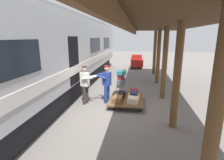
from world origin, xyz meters
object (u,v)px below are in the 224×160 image
(porter_in_overalls, at_px, (106,83))
(train_car, at_px, (41,57))
(porter_by_door, at_px, (85,84))
(suitcase_yellow_case, at_px, (134,97))
(suitcase_brown_leather, at_px, (117,99))
(suitcase_tan_vintage, at_px, (120,91))
(baggage_tug, at_px, (137,62))
(suitcase_maroon_trunk, at_px, (121,77))
(suitcase_teal_softside, at_px, (122,72))
(suitcase_black_hardshell, at_px, (119,95))
(suitcase_cream_canvas, at_px, (133,100))
(suitcase_slate_roller, at_px, (121,82))
(suitcase_gray_aluminum, at_px, (121,86))
(suitcase_navy_fabric, at_px, (134,93))
(luggage_cart, at_px, (126,99))
(suitcase_red_plastic, at_px, (134,92))

(porter_in_overalls, bearing_deg, train_car, 8.57)
(train_car, xyz_separation_m, porter_by_door, (-1.91, -0.13, -1.14))
(porter_in_overalls, distance_m, porter_by_door, 0.93)
(train_car, height_order, suitcase_yellow_case, train_car)
(suitcase_brown_leather, bearing_deg, suitcase_tan_vintage, -90.00)
(suitcase_yellow_case, xyz_separation_m, suitcase_brown_leather, (0.66, 0.55, 0.04))
(baggage_tug, bearing_deg, suitcase_yellow_case, 90.36)
(suitcase_maroon_trunk, bearing_deg, suitcase_brown_leather, 89.23)
(suitcase_tan_vintage, height_order, suitcase_teal_softside, suitcase_teal_softside)
(suitcase_yellow_case, distance_m, porter_by_door, 2.21)
(train_car, relative_size, suitcase_maroon_trunk, 48.07)
(suitcase_black_hardshell, xyz_separation_m, suitcase_yellow_case, (-0.66, 0.00, -0.04))
(suitcase_cream_canvas, distance_m, suitcase_slate_roller, 1.35)
(suitcase_tan_vintage, height_order, suitcase_gray_aluminum, suitcase_gray_aluminum)
(suitcase_gray_aluminum, xyz_separation_m, suitcase_navy_fabric, (-0.62, 0.58, -0.12))
(suitcase_yellow_case, distance_m, suitcase_gray_aluminum, 0.88)
(suitcase_navy_fabric, bearing_deg, suitcase_gray_aluminum, -42.96)
(suitcase_navy_fabric, bearing_deg, suitcase_teal_softside, -42.36)
(luggage_cart, height_order, porter_in_overalls, porter_in_overalls)
(luggage_cart, relative_size, suitcase_slate_roller, 3.61)
(suitcase_yellow_case, height_order, suitcase_gray_aluminum, suitcase_gray_aluminum)
(suitcase_tan_vintage, relative_size, suitcase_red_plastic, 0.95)
(suitcase_cream_canvas, bearing_deg, suitcase_gray_aluminum, -60.70)
(luggage_cart, relative_size, suitcase_tan_vintage, 3.85)
(suitcase_brown_leather, distance_m, porter_by_door, 1.59)
(suitcase_slate_roller, bearing_deg, suitcase_brown_leather, 88.20)
(luggage_cart, bearing_deg, suitcase_tan_vintage, -58.97)
(suitcase_yellow_case, relative_size, suitcase_navy_fabric, 1.29)
(luggage_cart, height_order, suitcase_navy_fabric, suitcase_navy_fabric)
(luggage_cart, xyz_separation_m, suitcase_cream_canvas, (-0.33, 0.55, 0.16))
(suitcase_red_plastic, relative_size, suitcase_black_hardshell, 0.96)
(suitcase_maroon_trunk, bearing_deg, suitcase_cream_canvas, 120.00)
(suitcase_yellow_case, distance_m, suitcase_slate_roller, 0.98)
(suitcase_black_hardshell, bearing_deg, suitcase_cream_canvas, 140.27)
(suitcase_slate_roller, relative_size, suitcase_navy_fabric, 1.18)
(luggage_cart, height_order, suitcase_teal_softside, suitcase_teal_softside)
(porter_in_overalls, bearing_deg, baggage_tug, -97.09)
(suitcase_maroon_trunk, bearing_deg, suitcase_gray_aluminum, 157.56)
(suitcase_tan_vintage, bearing_deg, suitcase_navy_fabric, 139.25)
(suitcase_yellow_case, relative_size, suitcase_teal_softside, 1.15)
(luggage_cart, xyz_separation_m, suitcase_tan_vintage, (0.33, -0.55, 0.16))
(porter_in_overalls, bearing_deg, suitcase_cream_canvas, 154.59)
(suitcase_slate_roller, bearing_deg, suitcase_red_plastic, -179.68)
(suitcase_black_hardshell, height_order, suitcase_maroon_trunk, suitcase_maroon_trunk)
(luggage_cart, bearing_deg, suitcase_navy_fabric, 175.86)
(porter_by_door, bearing_deg, suitcase_black_hardshell, -170.42)
(suitcase_tan_vintage, relative_size, suitcase_maroon_trunk, 1.15)
(suitcase_navy_fabric, relative_size, baggage_tug, 0.26)
(suitcase_cream_canvas, height_order, suitcase_maroon_trunk, suitcase_maroon_trunk)
(suitcase_maroon_trunk, relative_size, porter_in_overalls, 0.26)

